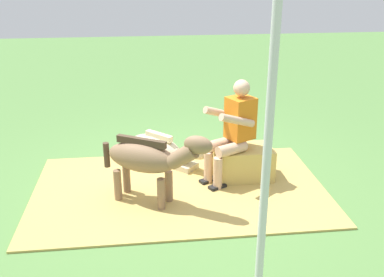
{
  "coord_description": "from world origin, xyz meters",
  "views": [
    {
      "loc": [
        0.47,
        5.02,
        2.61
      ],
      "look_at": [
        -0.13,
        -0.09,
        0.55
      ],
      "focal_mm": 41.42,
      "sensor_mm": 36.0,
      "label": 1
    }
  ],
  "objects_px": {
    "hay_bale": "(242,163)",
    "pony_lying": "(160,149)",
    "person_seated": "(233,129)",
    "tent_pole_left": "(266,173)",
    "pony_standing": "(149,159)"
  },
  "relations": [
    {
      "from": "pony_lying",
      "to": "tent_pole_left",
      "type": "height_order",
      "value": "tent_pole_left"
    },
    {
      "from": "person_seated",
      "to": "pony_standing",
      "type": "xyz_separation_m",
      "value": [
        1.04,
        0.44,
        -0.15
      ]
    },
    {
      "from": "tent_pole_left",
      "to": "pony_standing",
      "type": "bearing_deg",
      "value": -68.83
    },
    {
      "from": "hay_bale",
      "to": "pony_standing",
      "type": "height_order",
      "value": "pony_standing"
    },
    {
      "from": "hay_bale",
      "to": "person_seated",
      "type": "bearing_deg",
      "value": 18.15
    },
    {
      "from": "person_seated",
      "to": "hay_bale",
      "type": "bearing_deg",
      "value": -161.85
    },
    {
      "from": "pony_standing",
      "to": "tent_pole_left",
      "type": "distance_m",
      "value": 2.21
    },
    {
      "from": "hay_bale",
      "to": "pony_standing",
      "type": "relative_size",
      "value": 0.61
    },
    {
      "from": "person_seated",
      "to": "pony_standing",
      "type": "relative_size",
      "value": 1.08
    },
    {
      "from": "pony_lying",
      "to": "tent_pole_left",
      "type": "distance_m",
      "value": 3.31
    },
    {
      "from": "hay_bale",
      "to": "person_seated",
      "type": "height_order",
      "value": "person_seated"
    },
    {
      "from": "pony_lying",
      "to": "tent_pole_left",
      "type": "bearing_deg",
      "value": 100.61
    },
    {
      "from": "person_seated",
      "to": "pony_lying",
      "type": "distance_m",
      "value": 1.22
    },
    {
      "from": "hay_bale",
      "to": "pony_lying",
      "type": "xyz_separation_m",
      "value": [
        1.01,
        -0.64,
        -0.02
      ]
    },
    {
      "from": "hay_bale",
      "to": "tent_pole_left",
      "type": "height_order",
      "value": "tent_pole_left"
    }
  ]
}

